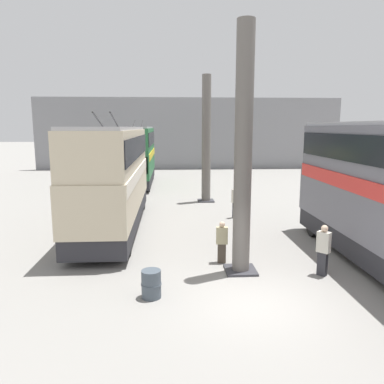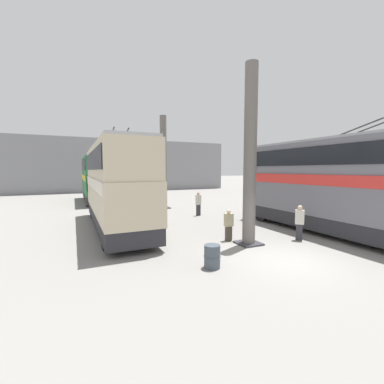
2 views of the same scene
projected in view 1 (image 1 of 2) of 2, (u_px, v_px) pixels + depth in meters
name	position (u px, v px, depth m)	size (l,w,h in m)	color
ground_plane	(257.00, 304.00, 10.63)	(240.00, 240.00, 0.00)	gray
depot_back_wall	(190.00, 134.00, 44.19)	(0.50, 36.00, 8.35)	gray
support_column_near	(243.00, 156.00, 12.35)	(1.07, 1.07, 8.29)	#605B56
support_column_far	(206.00, 141.00, 24.63)	(1.07, 1.07, 8.29)	#605B56
bus_right_near	(113.00, 172.00, 18.14)	(11.36, 2.54, 5.59)	black
bus_right_mid	(137.00, 152.00, 32.10)	(9.93, 2.54, 5.60)	black
person_aisle_foreground	(222.00, 241.00, 13.74)	(0.28, 0.44, 1.56)	#473D33
person_by_left_row	(323.00, 249.00, 12.53)	(0.47, 0.46, 1.75)	#2D2D33
person_aisle_midway	(236.00, 200.00, 20.58)	(0.39, 0.48, 1.83)	#2D2D33
oil_drum	(151.00, 284.00, 10.97)	(0.61, 0.61, 0.83)	#424C56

